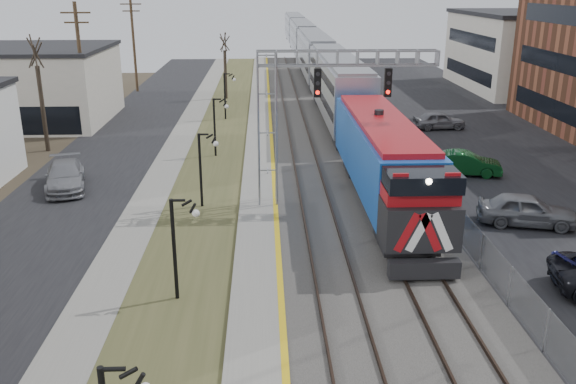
{
  "coord_description": "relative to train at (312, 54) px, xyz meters",
  "views": [
    {
      "loc": [
        -0.67,
        -2.48,
        11.24
      ],
      "look_at": [
        0.35,
        22.69,
        2.6
      ],
      "focal_mm": 38.0,
      "sensor_mm": 36.0,
      "label": 1
    }
  ],
  "objects": [
    {
      "name": "street_west",
      "position": [
        -17.0,
        -39.66,
        -2.92
      ],
      "size": [
        7.0,
        120.0,
        0.04
      ],
      "primitive_type": "cube",
      "color": "black",
      "rests_on": "ground"
    },
    {
      "name": "sidewalk",
      "position": [
        -12.5,
        -39.66,
        -2.9
      ],
      "size": [
        2.0,
        120.0,
        0.08
      ],
      "primitive_type": "cube",
      "color": "gray",
      "rests_on": "ground"
    },
    {
      "name": "grass_median",
      "position": [
        -9.5,
        -39.66,
        -2.91
      ],
      "size": [
        4.0,
        120.0,
        0.06
      ],
      "primitive_type": "cube",
      "color": "#454826",
      "rests_on": "ground"
    },
    {
      "name": "platform",
      "position": [
        -6.5,
        -39.66,
        -2.82
      ],
      "size": [
        2.0,
        120.0,
        0.24
      ],
      "primitive_type": "cube",
      "color": "gray",
      "rests_on": "ground"
    },
    {
      "name": "ballast_bed",
      "position": [
        -1.5,
        -39.66,
        -2.84
      ],
      "size": [
        8.0,
        120.0,
        0.2
      ],
      "primitive_type": "cube",
      "color": "#595651",
      "rests_on": "ground"
    },
    {
      "name": "parking_lot",
      "position": [
        10.5,
        -39.66,
        -2.92
      ],
      "size": [
        16.0,
        120.0,
        0.04
      ],
      "primitive_type": "cube",
      "color": "black",
      "rests_on": "ground"
    },
    {
      "name": "platform_edge",
      "position": [
        -5.62,
        -39.66,
        -2.69
      ],
      "size": [
        0.24,
        120.0,
        0.01
      ],
      "primitive_type": "cube",
      "color": "gold",
      "rests_on": "platform"
    },
    {
      "name": "track_near",
      "position": [
        -3.5,
        -39.66,
        -2.66
      ],
      "size": [
        1.58,
        120.0,
        0.15
      ],
      "color": "#2D2119",
      "rests_on": "ballast_bed"
    },
    {
      "name": "track_far",
      "position": [
        -0.0,
        -39.66,
        -2.66
      ],
      "size": [
        1.58,
        120.0,
        0.15
      ],
      "color": "#2D2119",
      "rests_on": "ballast_bed"
    },
    {
      "name": "train",
      "position": [
        0.0,
        0.0,
        0.0
      ],
      "size": [
        3.0,
        108.65,
        5.33
      ],
      "color": "#154FB1",
      "rests_on": "ground"
    },
    {
      "name": "signal_gantry",
      "position": [
        -4.28,
        -46.67,
        2.65
      ],
      "size": [
        9.0,
        1.07,
        8.15
      ],
      "color": "gray",
      "rests_on": "ground"
    },
    {
      "name": "lampposts",
      "position": [
        -9.5,
        -56.38,
        -0.94
      ],
      "size": [
        0.14,
        62.14,
        4.0
      ],
      "color": "black",
      "rests_on": "ground"
    },
    {
      "name": "fence",
      "position": [
        2.7,
        -39.66,
        -2.14
      ],
      "size": [
        0.04,
        120.0,
        1.6
      ],
      "primitive_type": "cube",
      "color": "gray",
      "rests_on": "ground"
    },
    {
      "name": "bare_trees",
      "position": [
        -18.16,
        -35.75,
        -0.24
      ],
      "size": [
        12.3,
        42.3,
        5.95
      ],
      "color": "#382D23",
      "rests_on": "ground"
    },
    {
      "name": "car_lot_e",
      "position": [
        6.55,
        -49.93,
        -2.15
      ],
      "size": [
        4.95,
        2.98,
        1.58
      ],
      "primitive_type": "imported",
      "rotation": [
        0.0,
        0.0,
        1.31
      ],
      "color": "slate",
      "rests_on": "ground"
    },
    {
      "name": "car_lot_f",
      "position": [
        6.17,
        -41.61,
        -2.22
      ],
      "size": [
        4.61,
        2.47,
        1.44
      ],
      "primitive_type": "imported",
      "rotation": [
        0.0,
        0.0,
        1.34
      ],
      "color": "#0D4219",
      "rests_on": "ground"
    },
    {
      "name": "car_street_b",
      "position": [
        -17.61,
        -43.34,
        -2.19
      ],
      "size": [
        3.4,
        5.55,
        1.5
      ],
      "primitive_type": "imported",
      "rotation": [
        0.0,
        0.0,
        0.27
      ],
      "color": "gray",
      "rests_on": "ground"
    },
    {
      "name": "car_lot_g",
      "position": [
        8.02,
        -29.17,
        -2.23
      ],
      "size": [
        4.25,
        1.92,
        1.42
      ],
      "primitive_type": "imported",
      "rotation": [
        0.0,
        0.0,
        1.63
      ],
      "color": "gray",
      "rests_on": "ground"
    }
  ]
}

